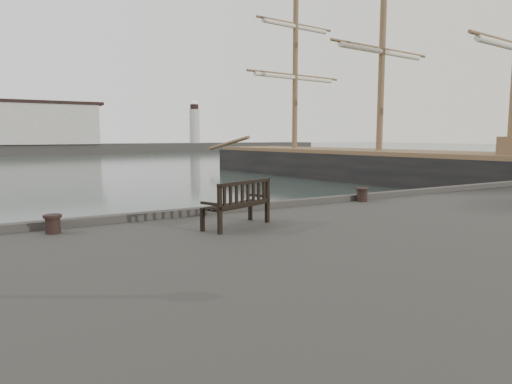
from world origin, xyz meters
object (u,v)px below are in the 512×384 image
Objects in this scene: bollard_right at (362,195)px; tall_ship_main at (378,172)px; bollard_left at (53,224)px; bench at (237,212)px.

tall_ship_main is at bearing 43.53° from bollard_right.
bollard_left is 31.20m from tall_ship_main.
bench is 3.95m from bollard_left.
bench is at bearing -19.82° from bollard_left.
bollard_left is (-3.71, 1.34, -0.13)m from bench.
bench is 0.05× the size of tall_ship_main.
bollard_left is 9.01m from bollard_right.
tall_ship_main reaches higher than bollard_left.
bollard_left is 0.01× the size of tall_ship_main.
bollard_left is at bearing 138.32° from bench.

